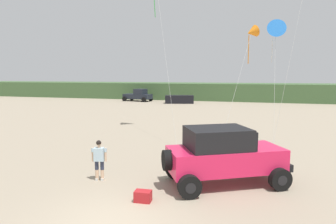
{
  "coord_description": "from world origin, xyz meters",
  "views": [
    {
      "loc": [
        3.83,
        -7.41,
        4.28
      ],
      "look_at": [
        0.46,
        4.58,
        2.71
      ],
      "focal_mm": 31.92,
      "sensor_mm": 36.0,
      "label": 1
    }
  ],
  "objects": [
    {
      "name": "ground_plane",
      "position": [
        0.0,
        0.0,
        0.0
      ],
      "size": [
        220.0,
        220.0,
        0.0
      ],
      "primitive_type": "plane",
      "color": "gray"
    },
    {
      "name": "dune_ridge",
      "position": [
        -5.98,
        44.45,
        1.4
      ],
      "size": [
        90.0,
        8.15,
        2.79
      ],
      "primitive_type": "cube",
      "color": "#426038",
      "rests_on": "ground_plane"
    },
    {
      "name": "jeep",
      "position": [
        2.86,
        4.03,
        1.2
      ],
      "size": [
        4.99,
        4.12,
        2.26
      ],
      "color": "#EA2151",
      "rests_on": "ground_plane"
    },
    {
      "name": "person_watching",
      "position": [
        -2.01,
        3.1,
        0.94
      ],
      "size": [
        0.61,
        0.38,
        1.67
      ],
      "color": "#DBB28E",
      "rests_on": "ground_plane"
    },
    {
      "name": "cooler_box",
      "position": [
        0.4,
        1.65,
        0.19
      ],
      "size": [
        0.58,
        0.39,
        0.38
      ],
      "primitive_type": "cube",
      "rotation": [
        0.0,
        0.0,
        0.06
      ],
      "color": "#B21E23",
      "rests_on": "ground_plane"
    },
    {
      "name": "distant_pickup",
      "position": [
        -13.85,
        37.66,
        0.94
      ],
      "size": [
        4.89,
        3.2,
        1.98
      ],
      "color": "#1E232D",
      "rests_on": "ground_plane"
    },
    {
      "name": "distant_sedan",
      "position": [
        -6.6,
        35.88,
        0.6
      ],
      "size": [
        4.49,
        2.68,
        1.2
      ],
      "primitive_type": "cube",
      "rotation": [
        0.0,
        0.0,
        0.25
      ],
      "color": "black",
      "rests_on": "ground_plane"
    },
    {
      "name": "kite_pink_ribbon",
      "position": [
        5.11,
        12.58,
        6.88
      ],
      "size": [
        1.24,
        4.21,
        7.57
      ],
      "color": "blue",
      "rests_on": "ground_plane"
    },
    {
      "name": "kite_blue_swept",
      "position": [
        3.69,
        11.9,
        6.82
      ],
      "size": [
        2.07,
        4.2,
        7.31
      ],
      "color": "orange",
      "rests_on": "ground_plane"
    }
  ]
}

